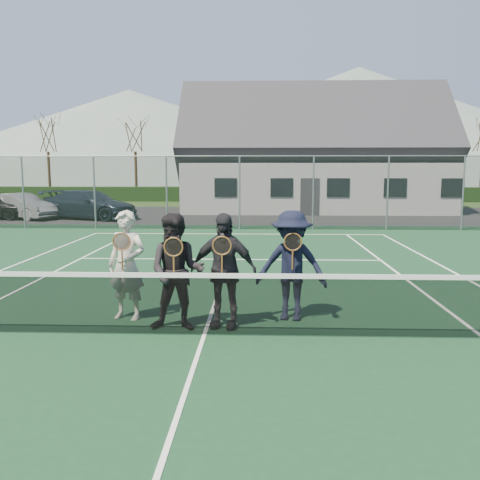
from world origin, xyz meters
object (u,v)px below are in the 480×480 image
(car_c, at_px, (90,205))
(clubhouse, at_px, (312,144))
(car_b, at_px, (21,206))
(player_b, at_px, (177,272))
(player_c, at_px, (223,270))
(tennis_net, at_px, (204,301))
(player_d, at_px, (291,266))
(player_a, at_px, (127,265))

(car_c, xyz_separation_m, clubhouse, (11.62, 6.34, 3.27))
(car_b, relative_size, player_b, 2.17)
(player_c, bearing_deg, car_b, 123.49)
(car_c, bearing_deg, player_c, -136.29)
(tennis_net, relative_size, player_d, 6.49)
(tennis_net, relative_size, clubhouse, 0.75)
(player_a, bearing_deg, car_b, 120.10)
(tennis_net, height_order, clubhouse, clubhouse)
(player_d, bearing_deg, car_b, 126.66)
(clubhouse, bearing_deg, car_b, -156.49)
(car_c, height_order, player_d, player_d)
(tennis_net, distance_m, player_c, 0.63)
(player_d, bearing_deg, player_c, -158.00)
(clubhouse, relative_size, player_a, 8.67)
(player_a, bearing_deg, clubhouse, 77.01)
(clubhouse, bearing_deg, player_a, -102.99)
(car_c, xyz_separation_m, player_c, (7.88, -17.23, 0.20))
(car_c, distance_m, player_c, 18.94)
(car_b, distance_m, player_a, 19.27)
(player_d, bearing_deg, clubhouse, 83.44)
(tennis_net, bearing_deg, player_b, 147.60)
(clubhouse, height_order, player_b, clubhouse)
(car_b, relative_size, clubhouse, 0.25)
(player_a, bearing_deg, player_b, -29.69)
(player_a, relative_size, player_b, 1.00)
(car_c, distance_m, player_b, 18.81)
(player_b, xyz_separation_m, player_c, (0.70, 0.15, 0.00))
(car_c, bearing_deg, tennis_net, -137.53)
(player_a, xyz_separation_m, player_c, (1.61, -0.36, -0.00))
(car_c, height_order, player_c, player_c)
(player_c, bearing_deg, player_b, -167.59)
(player_a, distance_m, player_c, 1.65)
(player_c, bearing_deg, player_d, 22.00)
(car_c, bearing_deg, clubhouse, -42.26)
(clubhouse, xyz_separation_m, player_a, (-5.35, -23.20, -3.07))
(car_b, relative_size, player_d, 2.17)
(player_d, bearing_deg, player_a, -178.45)
(car_c, xyz_separation_m, player_a, (6.27, -16.86, 0.20))
(car_b, height_order, player_c, player_c)
(car_b, relative_size, tennis_net, 0.33)
(tennis_net, bearing_deg, car_c, 113.34)
(car_c, height_order, tennis_net, car_c)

